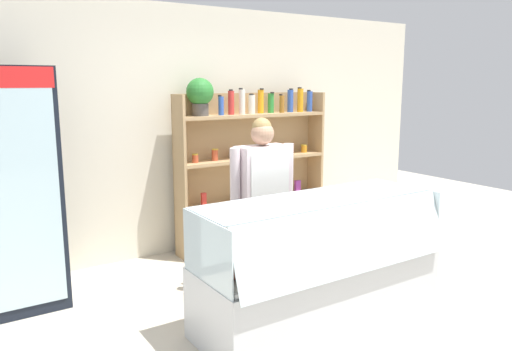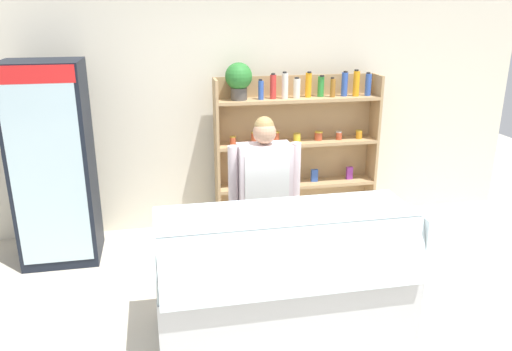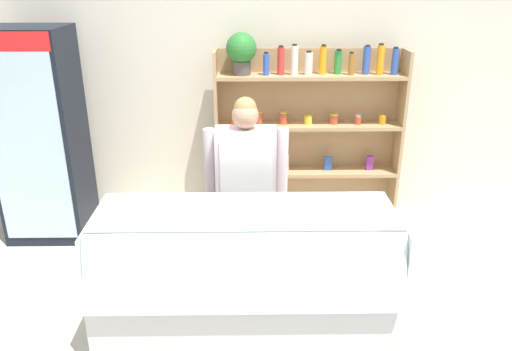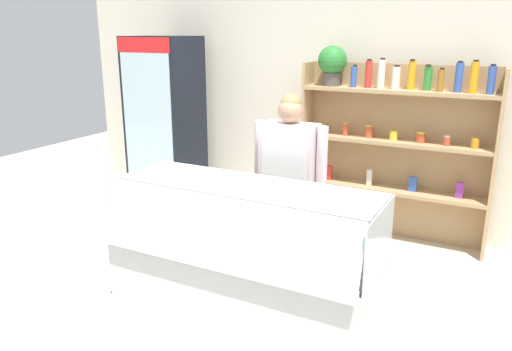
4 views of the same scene
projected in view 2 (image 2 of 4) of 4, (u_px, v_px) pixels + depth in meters
The scene contains 6 objects.
ground_plane at pixel (283, 324), 4.11m from camera, with size 12.00×12.00×0.00m, color beige.
back_wall at pixel (238, 111), 5.71m from camera, with size 6.80×0.10×2.70m, color silver.
drinks_fridge at pixel (53, 165), 4.90m from camera, with size 0.73×0.64×2.01m.
shelving_unit at pixel (289, 136), 5.63m from camera, with size 1.86×0.29×1.93m.
deli_display_case at pixel (284, 294), 3.96m from camera, with size 1.98×0.79×1.01m.
shop_clerk at pixel (265, 187), 4.50m from camera, with size 0.66×0.25×1.58m.
Camera 2 is at (-0.90, -3.39, 2.47)m, focal length 35.00 mm.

